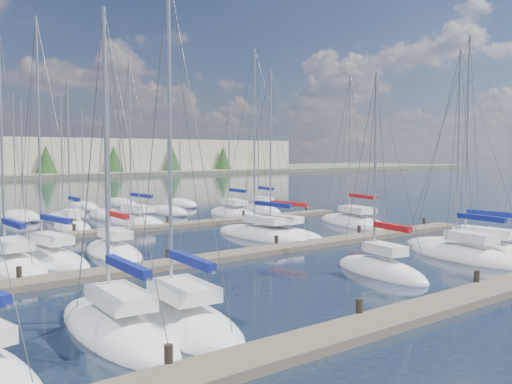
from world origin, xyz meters
TOP-DOWN VIEW (x-y plane):
  - ground at (0.00, 60.00)m, footprint 400.00×400.00m
  - dock_near at (0.00, 2.01)m, footprint 44.00×1.93m
  - dock_mid at (0.00, 16.01)m, footprint 44.00×1.93m
  - dock_far at (0.00, 30.01)m, footprint 44.00×1.93m
  - sailboat_q at (13.18, 34.21)m, footprint 3.61×8.05m
  - sailboat_d at (3.10, 7.67)m, footprint 3.15×6.75m
  - sailboat_k at (6.21, 21.12)m, footprint 2.89×9.72m
  - sailboat_c at (-9.39, 6.68)m, footprint 3.89×8.35m
  - sailboat_p at (2.86, 34.51)m, footprint 3.32×9.05m
  - sailboat_b at (-11.59, 7.18)m, footprint 3.34×8.79m
  - sailboat_m at (17.10, 21.91)m, footprint 5.47×10.31m
  - sailboat_j at (-5.25, 21.22)m, footprint 3.01×7.21m
  - sailboat_h at (-11.32, 21.09)m, footprint 3.20×8.29m
  - sailboat_i at (-9.02, 21.82)m, footprint 3.40×9.24m
  - sailboat_f at (12.63, 7.89)m, footprint 3.18×10.16m
  - sailboat_e at (10.26, 7.26)m, footprint 3.66×8.36m
  - sailboat_r at (17.54, 35.07)m, footprint 3.47×7.73m
  - sailboat_o at (-2.88, 34.28)m, footprint 3.15×6.95m
  - sailboat_l at (7.37, 20.69)m, footprint 3.98×8.84m
  - distant_boats at (-4.34, 43.76)m, footprint 36.93×20.75m

SIDE VIEW (x-z plane):
  - ground at x=0.00m, z-range 0.00..0.00m
  - dock_near at x=0.00m, z-range -0.40..0.70m
  - dock_mid at x=0.00m, z-range -0.40..0.70m
  - dock_far at x=0.00m, z-range -0.40..0.70m
  - sailboat_m at x=17.10m, z-range -6.58..6.92m
  - sailboat_b at x=-11.59m, z-range -5.79..6.13m
  - sailboat_q at x=13.18m, z-range -5.54..5.88m
  - sailboat_h at x=-11.32m, z-range -6.75..7.10m
  - sailboat_l at x=7.37m, z-range -6.28..6.63m
  - sailboat_f at x=12.63m, z-range -6.90..7.25m
  - sailboat_c at x=-9.39m, z-range -6.55..6.91m
  - sailboat_p at x=2.86m, z-range -7.31..7.67m
  - sailboat_e at x=10.26m, z-range -6.28..6.65m
  - sailboat_j at x=-5.25m, z-range -5.85..6.22m
  - sailboat_k at x=6.21m, z-range -7.06..7.43m
  - sailboat_i at x=-9.02m, z-range -7.14..7.52m
  - sailboat_d at x=3.10m, z-range -5.32..5.70m
  - sailboat_r at x=17.54m, z-range -6.02..6.40m
  - sailboat_o at x=-2.88m, z-range -6.22..6.61m
  - distant_boats at x=-4.34m, z-range -6.36..6.94m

